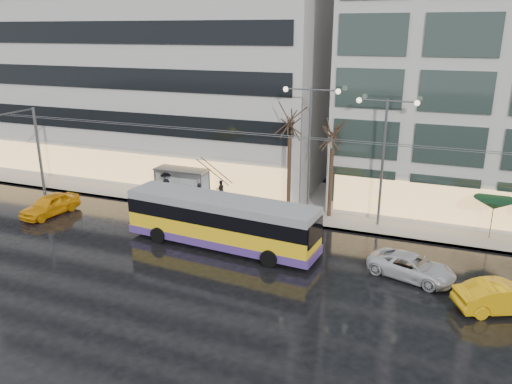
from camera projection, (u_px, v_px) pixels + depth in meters
The scene contains 18 objects.
ground at pixel (217, 278), 27.10m from camera, with size 140.00×140.00×0.00m, color black.
sidewalk at pixel (318, 202), 38.78m from camera, with size 80.00×10.00×0.15m, color gray.
kerb at pixel (300, 224), 34.40m from camera, with size 80.00×0.10×0.15m, color slate.
building_left at pixel (147, 49), 46.00m from camera, with size 34.00×14.00×22.00m, color #BCB9B4.
trolleybus at pixel (221, 223), 30.61m from camera, with size 12.45×5.24×5.70m.
catenary at pixel (282, 168), 32.46m from camera, with size 42.24×5.12×7.00m.
bus_shelter at pixel (179, 176), 38.85m from camera, with size 4.20×1.60×2.51m.
street_lamp_near at pixel (310, 135), 34.11m from camera, with size 3.96×0.36×9.03m.
street_lamp_far at pixel (384, 145), 32.47m from camera, with size 3.96×0.36×8.53m.
tree_a at pixel (290, 117), 34.47m from camera, with size 3.20×3.20×8.40m.
tree_b at pixel (333, 129), 33.82m from camera, with size 3.20×3.20×7.70m.
parasol_a at pixel (494, 204), 31.24m from camera, with size 2.50×2.50×2.65m.
taxi_a at pixel (50, 205), 36.14m from camera, with size 1.80×4.47×1.52m, color #EFA00C.
taxi_b at pixel (503, 297), 23.69m from camera, with size 1.57×4.50×1.48m, color #F3AC0C.
sedan_silver at pixel (412, 267), 26.95m from camera, with size 2.13×4.63×1.29m, color silver.
pedestrian_a at pixel (199, 189), 36.99m from camera, with size 0.98×1.00×2.19m.
pedestrian_b at pixel (221, 189), 39.14m from camera, with size 0.90×0.83×1.51m.
pedestrian_c at pixel (166, 185), 39.06m from camera, with size 1.10×0.91×2.11m.
Camera 1 is at (10.80, -21.88, 12.84)m, focal length 35.00 mm.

